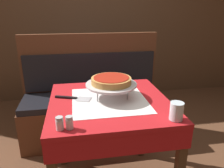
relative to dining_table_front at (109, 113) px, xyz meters
name	(u,v)px	position (x,y,z in m)	size (l,w,h in m)	color
dining_table_front	(109,113)	(0.00, 0.00, 0.00)	(0.81, 0.81, 0.76)	red
dining_table_rear	(82,65)	(-0.12, 1.48, -0.03)	(0.66, 0.66, 0.76)	#194799
booth_bench	(93,108)	(-0.05, 0.78, -0.33)	(1.45, 0.49, 1.11)	brown
back_wall_panel	(87,19)	(0.00, 2.00, 0.54)	(6.00, 0.04, 2.40)	brown
pizza_pan_stand	(111,85)	(0.02, 0.05, 0.19)	(0.35, 0.35, 0.10)	#ADADB2
deep_dish_pizza	(111,80)	(0.02, 0.05, 0.22)	(0.28, 0.28, 0.05)	#C68E47
pizza_server	(74,98)	(-0.24, 0.06, 0.10)	(0.26, 0.14, 0.01)	#BCBCC1
water_glass_near	(177,111)	(0.33, -0.33, 0.15)	(0.08, 0.08, 0.10)	silver
salt_shaker	(60,123)	(-0.31, -0.33, 0.14)	(0.04, 0.04, 0.07)	silver
pepper_shaker	(69,123)	(-0.26, -0.33, 0.13)	(0.04, 0.04, 0.07)	silver
condiment_caddy	(76,51)	(-0.19, 1.57, 0.15)	(0.14, 0.14, 0.18)	black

